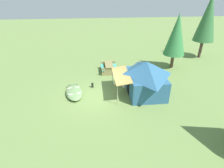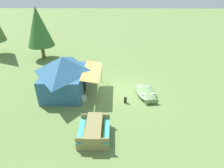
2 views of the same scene
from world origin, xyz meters
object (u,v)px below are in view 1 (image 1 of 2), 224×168
beached_rowboat (74,92)px  canvas_cabin_tent (146,77)px  fuel_can (92,85)px  pine_tree_back_right (208,18)px  cooler_box (126,84)px  pine_tree_far_center (176,35)px  picnic_table (109,67)px

beached_rowboat → canvas_cabin_tent: 5.28m
fuel_can → pine_tree_back_right: bearing=115.5°
cooler_box → pine_tree_far_center: (-3.39, 5.16, 3.01)m
pine_tree_far_center → pine_tree_back_right: bearing=120.3°
canvas_cabin_tent → picnic_table: (-4.08, -2.25, -0.78)m
picnic_table → fuel_can: size_ratio=4.85×
pine_tree_far_center → picnic_table: bearing=-86.6°
fuel_can → canvas_cabin_tent: bearing=72.6°
canvas_cabin_tent → cooler_box: (-1.06, -1.20, -1.09)m
beached_rowboat → cooler_box: beached_rowboat is taller
picnic_table → pine_tree_far_center: bearing=93.4°
beached_rowboat → fuel_can: (-0.92, 1.34, -0.00)m
pine_tree_far_center → beached_rowboat: bearing=-65.4°
cooler_box → pine_tree_far_center: size_ratio=0.10×
cooler_box → fuel_can: (-0.14, -2.63, 0.01)m
beached_rowboat → canvas_cabin_tent: (0.28, 5.16, 1.07)m
beached_rowboat → pine_tree_far_center: 10.46m
cooler_box → picnic_table: bearing=-160.8°
cooler_box → pine_tree_back_right: bearing=122.0°
beached_rowboat → cooler_box: bearing=101.2°
beached_rowboat → fuel_can: size_ratio=6.79×
picnic_table → cooler_box: size_ratio=3.55×
canvas_cabin_tent → fuel_can: 4.15m
beached_rowboat → fuel_can: fuel_can is taller
pine_tree_far_center → cooler_box: bearing=-56.7°
pine_tree_far_center → fuel_can: bearing=-67.4°
canvas_cabin_tent → pine_tree_far_center: bearing=138.3°
cooler_box → fuel_can: bearing=-93.0°
picnic_table → beached_rowboat: bearing=-37.4°
picnic_table → fuel_can: 3.30m
canvas_cabin_tent → picnic_table: 4.73m
beached_rowboat → cooler_box: (-0.78, 3.96, -0.01)m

